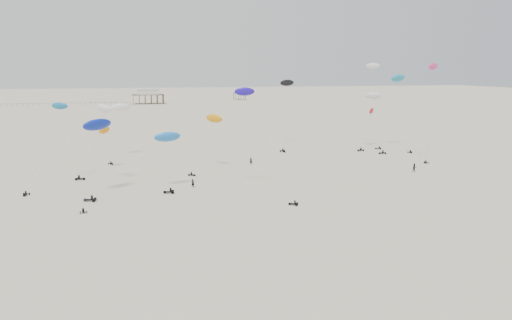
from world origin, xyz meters
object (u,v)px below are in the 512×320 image
object	(u,v)px
rig_4	(211,125)
rig_0	(286,99)
rig_8	(256,116)
spectator_0	(193,187)
pavilion_main	(148,98)
pavilion_small	(240,95)

from	to	relation	value
rig_4	rig_0	bearing A→B (deg)	-177.76
rig_0	rig_8	bearing A→B (deg)	57.59
rig_8	spectator_0	bearing A→B (deg)	80.70
rig_4	pavilion_main	bearing A→B (deg)	-133.12
pavilion_main	spectator_0	world-z (taller)	pavilion_main
pavilion_main	spectator_0	size ratio (longest dim) A/B	10.31
rig_0	rig_4	world-z (taller)	rig_0
rig_4	rig_8	bearing A→B (deg)	55.22
rig_8	spectator_0	distance (m)	19.86
pavilion_main	pavilion_small	world-z (taller)	pavilion_main
pavilion_small	spectator_0	world-z (taller)	pavilion_small
spectator_0	rig_4	bearing A→B (deg)	-79.14
pavilion_small	rig_4	bearing A→B (deg)	-103.56
rig_4	spectator_0	size ratio (longest dim) A/B	7.07
rig_0	pavilion_main	bearing A→B (deg)	-90.06
pavilion_main	rig_4	bearing A→B (deg)	-88.45
pavilion_main	rig_0	xyz separation A→B (m)	(33.71, -204.62, 10.27)
rig_8	spectator_0	xyz separation A→B (m)	(-11.01, 7.62, -14.67)
pavilion_main	rig_4	distance (m)	234.07
rig_0	rig_8	world-z (taller)	rig_8
pavilion_small	spectator_0	bearing A→B (deg)	-104.04
pavilion_main	rig_0	world-z (taller)	rig_0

